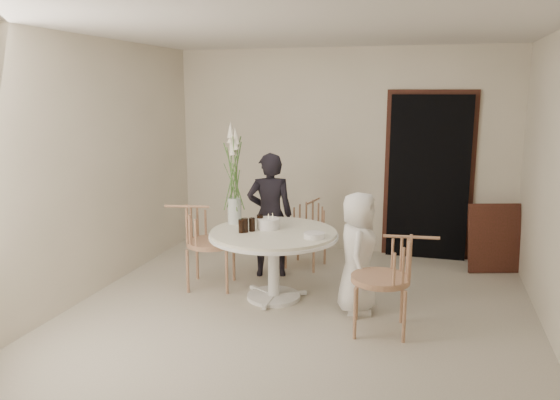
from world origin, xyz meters
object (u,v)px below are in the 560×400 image
(girl, at_px, (270,215))
(birthday_cake, at_px, (268,224))
(chair_left, at_px, (199,234))
(chair_far, at_px, (309,224))
(flower_vase, at_px, (234,176))
(chair_right, at_px, (395,269))
(boy, at_px, (358,253))
(table, at_px, (274,242))

(girl, height_order, birthday_cake, girl)
(chair_left, bearing_deg, chair_far, -52.43)
(girl, bearing_deg, birthday_cake, 87.42)
(girl, bearing_deg, chair_far, -141.23)
(flower_vase, bearing_deg, girl, 62.36)
(chair_right, relative_size, chair_left, 0.98)
(flower_vase, bearing_deg, boy, -12.60)
(chair_right, xyz_separation_m, boy, (-0.39, 0.39, 0.01))
(table, xyz_separation_m, chair_right, (1.27, -0.48, -0.02))
(chair_far, xyz_separation_m, chair_left, (-1.00, -1.10, 0.08))
(girl, xyz_separation_m, boy, (1.13, -0.80, -0.13))
(table, relative_size, boy, 1.11)
(chair_left, height_order, flower_vase, flower_vase)
(chair_far, height_order, birthday_cake, birthday_cake)
(chair_left, relative_size, girl, 0.64)
(chair_far, bearing_deg, girl, -113.12)
(table, relative_size, chair_far, 1.66)
(chair_far, xyz_separation_m, girl, (-0.35, -0.53, 0.21))
(birthday_cake, bearing_deg, flower_vase, 161.82)
(table, relative_size, girl, 0.91)
(chair_right, height_order, chair_left, chair_left)
(table, distance_m, chair_right, 1.36)
(girl, height_order, boy, girl)
(chair_left, distance_m, boy, 1.79)
(birthday_cake, bearing_deg, table, -44.97)
(table, xyz_separation_m, chair_far, (0.10, 1.24, -0.10))
(table, xyz_separation_m, birthday_cake, (-0.08, 0.08, 0.17))
(chair_far, relative_size, girl, 0.55)
(chair_far, height_order, flower_vase, flower_vase)
(chair_far, distance_m, boy, 1.55)
(girl, relative_size, flower_vase, 1.32)
(table, xyz_separation_m, chair_left, (-0.89, 0.13, -0.02))
(chair_right, bearing_deg, chair_left, -111.87)
(chair_left, relative_size, flower_vase, 0.84)
(chair_left, bearing_deg, birthday_cake, -104.36)
(boy, xyz_separation_m, flower_vase, (-1.39, 0.31, 0.65))
(table, bearing_deg, boy, -5.94)
(table, bearing_deg, birthday_cake, 135.03)
(table, relative_size, chair_right, 1.45)
(birthday_cake, relative_size, flower_vase, 0.21)
(girl, xyz_separation_m, flower_vase, (-0.25, -0.49, 0.52))
(chair_left, xyz_separation_m, girl, (0.64, 0.57, 0.13))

